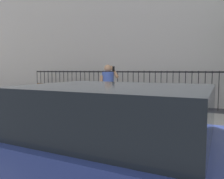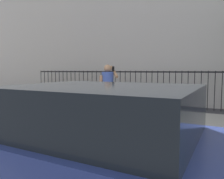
{
  "view_description": "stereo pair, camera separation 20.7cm",
  "coord_description": "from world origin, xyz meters",
  "views": [
    {
      "loc": [
        2.85,
        -4.02,
        1.62
      ],
      "look_at": [
        0.14,
        2.24,
        1.04
      ],
      "focal_mm": 36.27,
      "sensor_mm": 36.0,
      "label": 1
    },
    {
      "loc": [
        3.04,
        -3.93,
        1.62
      ],
      "look_at": [
        0.14,
        2.24,
        1.04
      ],
      "focal_mm": 36.27,
      "sensor_mm": 36.0,
      "label": 2
    }
  ],
  "objects": [
    {
      "name": "sidewalk",
      "position": [
        0.0,
        2.2,
        0.07
      ],
      "size": [
        28.0,
        4.4,
        0.15
      ],
      "primitive_type": "cube",
      "color": "gray",
      "rests_on": "ground"
    },
    {
      "name": "pedestrian_on_phone",
      "position": [
        0.12,
        1.92,
        1.1
      ],
      "size": [
        0.67,
        0.69,
        1.63
      ],
      "color": "#936B4C",
      "rests_on": "sidewalk"
    },
    {
      "name": "ground_plane",
      "position": [
        0.0,
        0.0,
        0.0
      ],
      "size": [
        60.0,
        60.0,
        0.0
      ],
      "primitive_type": "plane",
      "color": "#333338"
    },
    {
      "name": "iron_fence",
      "position": [
        0.0,
        5.9,
        1.02
      ],
      "size": [
        12.03,
        0.04,
        1.6
      ],
      "color": "black",
      "rests_on": "ground"
    },
    {
      "name": "parked_hatchback",
      "position": [
        2.03,
        -1.73,
        0.7
      ],
      "size": [
        4.28,
        2.01,
        1.45
      ],
      "color": "navy",
      "rests_on": "ground"
    },
    {
      "name": "street_bench",
      "position": [
        -2.8,
        3.33,
        0.65
      ],
      "size": [
        1.6,
        0.45,
        0.95
      ],
      "color": "brown",
      "rests_on": "sidewalk"
    }
  ]
}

